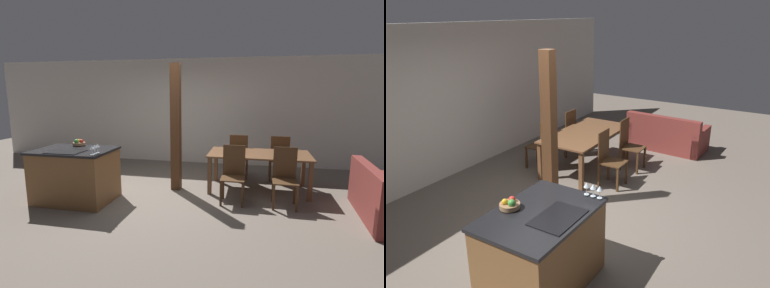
# 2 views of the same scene
# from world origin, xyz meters

# --- Properties ---
(ground_plane) EXTENTS (16.00, 16.00, 0.00)m
(ground_plane) POSITION_xyz_m (0.00, 0.00, 0.00)
(ground_plane) COLOR #665B51
(wall_back) EXTENTS (11.20, 0.08, 2.70)m
(wall_back) POSITION_xyz_m (0.00, 2.74, 1.35)
(wall_back) COLOR silver
(wall_back) RESTS_ON ground_plane
(kitchen_island) EXTENTS (1.30, 0.92, 0.92)m
(kitchen_island) POSITION_xyz_m (-1.30, -0.50, 0.46)
(kitchen_island) COLOR brown
(kitchen_island) RESTS_ON ground_plane
(fruit_bowl) EXTENTS (0.22, 0.22, 0.12)m
(fruit_bowl) POSITION_xyz_m (-1.41, -0.18, 0.96)
(fruit_bowl) COLOR #99704C
(fruit_bowl) RESTS_ON kitchen_island
(wine_glass_near) EXTENTS (0.07, 0.07, 0.15)m
(wine_glass_near) POSITION_xyz_m (-0.73, -0.89, 1.03)
(wine_glass_near) COLOR silver
(wine_glass_near) RESTS_ON kitchen_island
(wine_glass_middle) EXTENTS (0.07, 0.07, 0.15)m
(wine_glass_middle) POSITION_xyz_m (-0.73, -0.80, 1.03)
(wine_glass_middle) COLOR silver
(wine_glass_middle) RESTS_ON kitchen_island
(wine_glass_far) EXTENTS (0.07, 0.07, 0.15)m
(wine_glass_far) POSITION_xyz_m (-0.73, -0.72, 1.03)
(wine_glass_far) COLOR silver
(wine_glass_far) RESTS_ON kitchen_island
(dining_table) EXTENTS (1.88, 0.98, 0.72)m
(dining_table) POSITION_xyz_m (1.78, 0.75, 0.64)
(dining_table) COLOR brown
(dining_table) RESTS_ON ground_plane
(dining_chair_near_left) EXTENTS (0.40, 0.40, 0.97)m
(dining_chair_near_left) POSITION_xyz_m (1.36, 0.04, 0.50)
(dining_chair_near_left) COLOR #472D19
(dining_chair_near_left) RESTS_ON ground_plane
(dining_chair_near_right) EXTENTS (0.40, 0.40, 0.97)m
(dining_chair_near_right) POSITION_xyz_m (2.20, 0.04, 0.50)
(dining_chair_near_right) COLOR #472D19
(dining_chair_near_right) RESTS_ON ground_plane
(dining_chair_far_left) EXTENTS (0.40, 0.40, 0.97)m
(dining_chair_far_left) POSITION_xyz_m (1.36, 1.46, 0.50)
(dining_chair_far_left) COLOR #472D19
(dining_chair_far_left) RESTS_ON ground_plane
(dining_chair_far_right) EXTENTS (0.40, 0.40, 0.97)m
(dining_chair_far_right) POSITION_xyz_m (2.20, 1.46, 0.50)
(dining_chair_far_right) COLOR #472D19
(dining_chair_far_right) RESTS_ON ground_plane
(couch) EXTENTS (0.93, 1.67, 0.79)m
(couch) POSITION_xyz_m (3.67, -0.22, 0.27)
(couch) COLOR maroon
(couch) RESTS_ON ground_plane
(timber_post) EXTENTS (0.17, 0.17, 2.38)m
(timber_post) POSITION_xyz_m (0.23, 0.47, 1.19)
(timber_post) COLOR #4C2D19
(timber_post) RESTS_ON ground_plane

